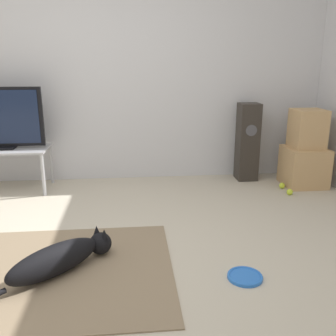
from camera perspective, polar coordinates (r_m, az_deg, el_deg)
The scene contains 11 objects.
ground_plane at distance 2.80m, azimuth -10.70°, elevation -14.24°, with size 12.00×12.00×0.00m, color #BCB29E.
wall_back at distance 4.52m, azimuth -9.36°, elevation 14.22°, with size 8.00×0.06×2.55m.
area_rug at distance 2.76m, azimuth -15.91°, elevation -14.90°, with size 1.52×1.32×0.01m.
dog at distance 2.70m, azimuth -15.92°, elevation -13.00°, with size 0.79×0.73×0.21m.
frisbee at distance 2.64m, azimuth 11.64°, elevation -15.89°, with size 0.24×0.24×0.03m.
cardboard_box_lower at distance 4.60m, azimuth 20.00°, elevation 0.21°, with size 0.45×0.44×0.44m.
cardboard_box_upper at distance 4.53m, azimuth 20.50°, elevation 5.63°, with size 0.34×0.34×0.44m.
floor_speaker at distance 4.60m, azimuth 12.02°, elevation 3.90°, with size 0.24×0.24×0.92m.
tv_stand at distance 4.49m, azimuth -24.28°, elevation 2.05°, with size 1.05×0.50×0.48m.
tennis_ball_by_boxes at distance 4.26m, azimuth 18.05°, elevation -3.49°, with size 0.07×0.07×0.07m.
tennis_ball_near_speaker at distance 4.45m, azimuth 16.98°, elevation -2.58°, with size 0.07×0.07×0.07m.
Camera 1 is at (0.26, -2.41, 1.39)m, focal length 40.00 mm.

